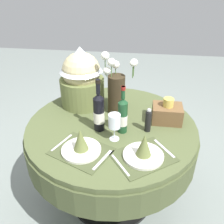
# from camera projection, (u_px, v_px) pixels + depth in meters

# --- Properties ---
(ground) EXTENTS (8.00, 8.00, 0.00)m
(ground) POSITION_uv_depth(u_px,v_px,m) (112.00, 194.00, 2.12)
(ground) COLOR gray
(dining_table) EXTENTS (1.23, 1.23, 0.74)m
(dining_table) POSITION_uv_depth(u_px,v_px,m) (111.00, 140.00, 1.81)
(dining_table) COLOR #4C5633
(dining_table) RESTS_ON ground
(place_setting_left) EXTENTS (0.42, 0.37, 0.16)m
(place_setting_left) POSITION_uv_depth(u_px,v_px,m) (81.00, 145.00, 1.46)
(place_setting_left) COLOR #41492B
(place_setting_left) RESTS_ON dining_table
(place_setting_right) EXTENTS (0.43, 0.41, 0.16)m
(place_setting_right) POSITION_uv_depth(u_px,v_px,m) (144.00, 151.00, 1.41)
(place_setting_right) COLOR #41492B
(place_setting_right) RESTS_ON dining_table
(flower_vase) EXTENTS (0.26, 0.13, 0.47)m
(flower_vase) POSITION_uv_depth(u_px,v_px,m) (116.00, 89.00, 1.79)
(flower_vase) COLOR #332819
(flower_vase) RESTS_ON dining_table
(wine_bottle_left) EXTENTS (0.07, 0.07, 0.37)m
(wine_bottle_left) POSITION_uv_depth(u_px,v_px,m) (99.00, 112.00, 1.61)
(wine_bottle_left) COLOR black
(wine_bottle_left) RESTS_ON dining_table
(wine_bottle_centre) EXTENTS (0.07, 0.07, 0.33)m
(wine_bottle_centre) POSITION_uv_depth(u_px,v_px,m) (123.00, 115.00, 1.60)
(wine_bottle_centre) COLOR #194223
(wine_bottle_centre) RESTS_ON dining_table
(wine_glass_right) EXTENTS (0.08, 0.08, 0.19)m
(wine_glass_right) POSITION_uv_depth(u_px,v_px,m) (114.00, 122.00, 1.52)
(wine_glass_right) COLOR silver
(wine_glass_right) RESTS_ON dining_table
(pepper_mill) EXTENTS (0.04, 0.04, 0.17)m
(pepper_mill) POSITION_uv_depth(u_px,v_px,m) (148.00, 121.00, 1.63)
(pepper_mill) COLOR black
(pepper_mill) RESTS_ON dining_table
(gift_tub_back_left) EXTENTS (0.34, 0.34, 0.47)m
(gift_tub_back_left) POSITION_uv_depth(u_px,v_px,m) (81.00, 76.00, 1.87)
(gift_tub_back_left) COLOR olive
(gift_tub_back_left) RESTS_ON dining_table
(woven_basket_side_right) EXTENTS (0.21, 0.16, 0.18)m
(woven_basket_side_right) POSITION_uv_depth(u_px,v_px,m) (167.00, 113.00, 1.74)
(woven_basket_side_right) COLOR brown
(woven_basket_side_right) RESTS_ON dining_table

